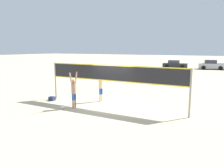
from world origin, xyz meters
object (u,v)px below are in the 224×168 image
Objects in this scene: volleyball_net at (112,76)px; player_spiker at (74,89)px; gear_bag at (52,99)px; parked_car_mid at (175,64)px; volleyball at (63,107)px; parked_car_far at (211,65)px; player_blocker at (101,85)px.

player_spiker is (-1.78, -1.32, -0.75)m from volleyball_net.
volleyball_net is 22.92× the size of gear_bag.
volleyball_net is at bearing -90.25° from parked_car_mid.
parked_car_far is (5.47, 30.31, 0.58)m from volleyball.
parked_car_mid is at bearing 95.45° from volleyball_net.
player_spiker is at bearing -93.92° from parked_car_mid.
player_spiker is 9.71× the size of volleyball.
parked_car_far is at bearing 75.61° from gear_bag.
player_spiker reaches higher than parked_car_far.
player_spiker is 0.99× the size of player_blocker.
player_blocker reaches higher than gear_bag.
player_blocker reaches higher than parked_car_far.
gear_bag is 0.09× the size of parked_car_far.
player_spiker is at bearing -17.36° from gear_bag.
parked_car_far is (4.99, 29.86, -0.41)m from player_spiker.
volleyball_net reaches higher than gear_bag.
volleyball_net is 4.62m from gear_bag.
parked_car_mid is at bearing 1.78° from player_spiker.
player_blocker is at bearing 68.69° from volleyball.
parked_car_mid is at bearing 86.93° from gear_bag.
parked_car_far is at bearing -3.68° from parked_car_mid.
parked_car_far is at bearing 79.77° from volleyball.
player_blocker is at bearing 147.62° from volleyball_net.
parked_car_far reaches higher than gear_bag.
player_spiker is 30.27m from parked_car_far.
parked_car_mid reaches higher than gear_bag.
volleyball is 2.34m from gear_bag.
parked_car_far reaches higher than volleyball.
player_spiker is 0.49× the size of parked_car_mid.
volleyball is (-0.48, -0.45, -1.00)m from player_spiker.
player_spiker is at bearing -143.35° from volleyball_net.
volleyball is at bearing -21.31° from player_blocker.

